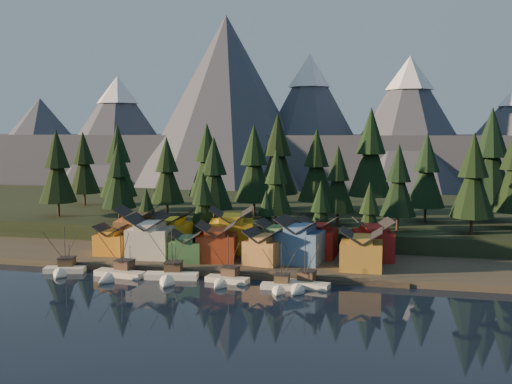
% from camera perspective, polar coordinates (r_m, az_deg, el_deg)
% --- Properties ---
extents(ground, '(500.00, 500.00, 0.00)m').
position_cam_1_polar(ground, '(112.24, -5.78, -10.33)').
color(ground, black).
rests_on(ground, ground).
extents(shore_strip, '(400.00, 50.00, 1.50)m').
position_cam_1_polar(shore_strip, '(149.36, -0.86, -5.88)').
color(shore_strip, '#393429').
rests_on(shore_strip, ground).
extents(hillside, '(420.00, 100.00, 6.00)m').
position_cam_1_polar(hillside, '(197.16, 2.58, -2.31)').
color(hillside, black).
rests_on(hillside, ground).
extents(dock, '(80.00, 4.00, 1.00)m').
position_cam_1_polar(dock, '(127.29, -3.39, -8.11)').
color(dock, '#3F372D').
rests_on(dock, ground).
extents(mountain_ridge, '(560.00, 190.00, 90.00)m').
position_cam_1_polar(mountain_ridge, '(318.00, 5.85, 5.00)').
color(mountain_ridge, '#494E5D').
rests_on(mountain_ridge, ground).
extents(boat_0, '(9.67, 10.26, 11.70)m').
position_cam_1_polar(boat_0, '(135.45, -18.73, -6.76)').
color(boat_0, silver).
rests_on(boat_0, ground).
extents(boat_1, '(11.78, 12.60, 12.25)m').
position_cam_1_polar(boat_1, '(128.29, -13.83, -7.37)').
color(boat_1, beige).
rests_on(boat_1, ground).
extents(boat_2, '(12.07, 12.84, 12.42)m').
position_cam_1_polar(boat_2, '(123.93, -8.59, -7.72)').
color(boat_2, white).
rests_on(boat_2, ground).
extents(boat_3, '(9.74, 10.38, 11.22)m').
position_cam_1_polar(boat_3, '(120.31, -3.09, -8.13)').
color(boat_3, beige).
rests_on(boat_3, ground).
extents(boat_4, '(8.30, 9.02, 10.13)m').
position_cam_1_polar(boat_4, '(115.41, 2.43, -8.83)').
color(boat_4, silver).
rests_on(boat_4, ground).
extents(boat_5, '(11.10, 11.78, 11.45)m').
position_cam_1_polar(boat_5, '(116.54, 4.63, -8.65)').
color(boat_5, silver).
rests_on(boat_5, ground).
extents(house_front_0, '(7.55, 7.16, 7.33)m').
position_cam_1_polar(house_front_0, '(144.99, -14.22, -4.57)').
color(house_front_0, '#C0771B').
rests_on(house_front_0, shore_strip).
extents(house_front_1, '(10.72, 10.37, 10.17)m').
position_cam_1_polar(house_front_1, '(139.71, -10.55, -4.26)').
color(house_front_1, beige).
rests_on(house_front_1, shore_strip).
extents(house_front_2, '(8.32, 8.36, 7.08)m').
position_cam_1_polar(house_front_2, '(134.39, -6.98, -5.32)').
color(house_front_2, '#3E7440').
rests_on(house_front_2, shore_strip).
extents(house_front_3, '(9.99, 9.64, 9.00)m').
position_cam_1_polar(house_front_3, '(134.04, -3.93, -4.88)').
color(house_front_3, maroon).
rests_on(house_front_3, shore_strip).
extents(house_front_4, '(9.08, 9.56, 7.85)m').
position_cam_1_polar(house_front_4, '(130.92, 0.79, -5.40)').
color(house_front_4, '#9F7038').
rests_on(house_front_4, shore_strip).
extents(house_front_5, '(11.31, 10.56, 10.47)m').
position_cam_1_polar(house_front_5, '(132.00, 4.42, -4.71)').
color(house_front_5, '#3D6090').
rests_on(house_front_5, shore_strip).
extents(house_front_6, '(9.00, 8.51, 8.95)m').
position_cam_1_polar(house_front_6, '(127.31, 10.49, -5.56)').
color(house_front_6, olive).
rests_on(house_front_6, shore_strip).
extents(house_back_0, '(11.64, 11.32, 10.95)m').
position_cam_1_polar(house_back_0, '(148.83, -11.78, -3.50)').
color(house_back_0, '#9C6337').
rests_on(house_back_0, shore_strip).
extents(house_back_1, '(8.59, 8.69, 9.62)m').
position_cam_1_polar(house_back_1, '(147.23, -8.40, -3.82)').
color(house_back_1, gold).
rests_on(house_back_1, shore_strip).
extents(house_back_2, '(12.45, 11.79, 11.28)m').
position_cam_1_polar(house_back_2, '(142.82, -2.44, -3.71)').
color(house_back_2, gold).
rests_on(house_back_2, shore_strip).
extents(house_back_3, '(9.30, 8.43, 8.84)m').
position_cam_1_polar(house_back_3, '(138.01, 2.03, -4.59)').
color(house_back_3, '#507E44').
rests_on(house_back_3, shore_strip).
extents(house_back_4, '(9.32, 9.00, 9.45)m').
position_cam_1_polar(house_back_4, '(138.52, 6.17, -4.45)').
color(house_back_4, maroon).
rests_on(house_back_4, shore_strip).
extents(house_back_5, '(10.29, 10.37, 9.67)m').
position_cam_1_polar(house_back_5, '(136.90, 11.62, -4.61)').
color(house_back_5, maroon).
rests_on(house_back_5, shore_strip).
extents(tree_hill_0, '(11.32, 11.32, 26.38)m').
position_cam_1_polar(tree_hill_0, '(182.15, -19.25, 2.18)').
color(tree_hill_0, '#332319').
rests_on(tree_hill_0, hillside).
extents(tree_hill_1, '(12.04, 12.04, 28.04)m').
position_cam_1_polar(tree_hill_1, '(190.17, -13.63, 2.77)').
color(tree_hill_1, '#332319').
rests_on(tree_hill_1, hillside).
extents(tree_hill_2, '(9.83, 9.83, 22.91)m').
position_cam_1_polar(tree_hill_2, '(168.04, -13.58, 1.41)').
color(tree_hill_2, '#332319').
rests_on(tree_hill_2, hillside).
extents(tree_hill_3, '(10.40, 10.40, 24.22)m').
position_cam_1_polar(tree_hill_3, '(174.84, -8.90, 1.91)').
color(tree_hill_3, '#332319').
rests_on(tree_hill_3, hillside).
extents(tree_hill_4, '(12.27, 12.27, 28.58)m').
position_cam_1_polar(tree_hill_4, '(186.09, -4.91, 2.94)').
color(tree_hill_4, '#332319').
rests_on(tree_hill_4, hillside).
extents(tree_hill_5, '(10.48, 10.48, 24.41)m').
position_cam_1_polar(tree_hill_5, '(159.45, -4.21, 1.62)').
color(tree_hill_5, '#332319').
rests_on(tree_hill_5, hillside).
extents(tree_hill_6, '(12.01, 12.01, 27.98)m').
position_cam_1_polar(tree_hill_6, '(171.70, -0.19, 2.60)').
color(tree_hill_6, '#332319').
rests_on(tree_hill_6, hillside).
extents(tree_hill_7, '(9.03, 9.03, 21.03)m').
position_cam_1_polar(tree_hill_7, '(153.34, 2.02, 0.76)').
color(tree_hill_7, '#332319').
rests_on(tree_hill_7, hillside).
extents(tree_hill_8, '(11.49, 11.49, 26.77)m').
position_cam_1_polar(tree_hill_8, '(175.54, 6.06, 2.43)').
color(tree_hill_8, '#332319').
rests_on(tree_hill_8, hillside).
extents(tree_hill_9, '(9.45, 9.45, 22.02)m').
position_cam_1_polar(tree_hill_9, '(158.07, 8.20, 1.06)').
color(tree_hill_9, '#332319').
rests_on(tree_hill_9, hillside).
extents(tree_hill_10, '(14.32, 14.32, 33.36)m').
position_cam_1_polar(tree_hill_10, '(182.18, 11.39, 3.61)').
color(tree_hill_10, '#332319').
rests_on(tree_hill_10, hillside).
extents(tree_hill_11, '(9.73, 9.73, 22.67)m').
position_cam_1_polar(tree_hill_11, '(152.58, 14.05, 0.90)').
color(tree_hill_11, '#332319').
rests_on(tree_hill_11, hillside).
extents(tree_hill_12, '(10.96, 10.96, 25.53)m').
position_cam_1_polar(tree_hill_12, '(168.76, 16.67, 1.83)').
color(tree_hill_12, '#332319').
rests_on(tree_hill_12, hillside).
extents(tree_hill_13, '(11.00, 11.00, 25.63)m').
position_cam_1_polar(tree_hill_13, '(151.93, 20.88, 1.27)').
color(tree_hill_13, '#332319').
rests_on(tree_hill_13, hillside).
extents(tree_hill_14, '(14.06, 14.06, 32.75)m').
position_cam_1_polar(tree_hill_14, '(176.60, 22.43, 3.09)').
color(tree_hill_14, '#332319').
rests_on(tree_hill_14, hillside).
extents(tree_hill_15, '(13.61, 13.61, 31.71)m').
position_cam_1_polar(tree_hill_15, '(187.40, 2.18, 3.51)').
color(tree_hill_15, '#332319').
rests_on(tree_hill_15, hillside).
extents(tree_hill_16, '(11.08, 11.08, 25.80)m').
position_cam_1_polar(tree_hill_16, '(207.52, -16.85, 2.60)').
color(tree_hill_16, '#332319').
rests_on(tree_hill_16, hillside).
extents(tree_shore_0, '(6.50, 6.50, 15.13)m').
position_cam_1_polar(tree_shore_0, '(156.72, -10.87, -2.08)').
color(tree_shore_0, '#332319').
rests_on(tree_shore_0, shore_strip).
extents(tree_shore_1, '(8.52, 8.52, 19.84)m').
position_cam_1_polar(tree_shore_1, '(150.68, -5.31, -1.33)').
color(tree_shore_1, '#332319').
rests_on(tree_shore_1, shore_strip).
extents(tree_shore_2, '(6.59, 6.59, 15.34)m').
position_cam_1_polar(tree_shore_2, '(146.66, 1.03, -2.48)').
color(tree_shore_2, '#332319').
rests_on(tree_shore_2, shore_strip).
extents(tree_shore_3, '(7.76, 7.76, 18.07)m').
position_cam_1_polar(tree_shore_3, '(144.26, 6.49, -2.06)').
color(tree_shore_3, '#332319').
rests_on(tree_shore_3, shore_strip).
extents(tree_shore_4, '(7.70, 7.70, 17.94)m').
position_cam_1_polar(tree_shore_4, '(143.46, 11.26, -2.21)').
color(tree_shore_4, '#332319').
rests_on(tree_shore_4, shore_strip).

